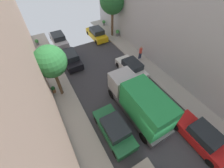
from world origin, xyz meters
TOP-DOWN VIEW (x-y plane):
  - ground at (0.00, 0.00)m, footprint 32.00×32.00m
  - sidewalk_right at (5.00, 0.00)m, footprint 2.00×44.00m
  - parked_car_left_3 at (-2.70, 2.15)m, footprint 1.78×4.20m
  - parked_car_left_4 at (-2.70, 12.61)m, footprint 1.78×4.20m
  - parked_car_left_5 at (-2.70, 17.79)m, footprint 1.78×4.20m
  - parked_car_right_2 at (2.70, -1.59)m, footprint 1.78×4.20m
  - parked_car_right_3 at (2.70, 7.55)m, footprint 1.78×4.20m
  - parked_car_right_4 at (2.70, 16.55)m, footprint 1.78×4.20m
  - delivery_truck at (0.00, 2.72)m, footprint 2.26×6.60m
  - pedestrian at (5.10, 9.09)m, footprint 0.40×0.36m
  - street_tree_1 at (5.06, 16.02)m, footprint 3.32×3.32m
  - street_tree_2 at (-5.12, 8.31)m, footprint 2.70×2.70m
  - potted_plant_0 at (5.63, 15.41)m, footprint 0.55×0.55m
  - potted_plant_1 at (5.51, 19.66)m, footprint 0.54×0.54m
  - potted_plant_2 at (-5.77, 8.81)m, footprint 0.41×0.41m
  - potted_plant_3 at (-5.51, 18.84)m, footprint 0.50×0.50m

SIDE VIEW (x-z plane):
  - ground at x=0.00m, z-range 0.00..0.00m
  - sidewalk_right at x=5.00m, z-range 0.00..0.15m
  - potted_plant_2 at x=-5.77m, z-range 0.18..0.95m
  - potted_plant_3 at x=-5.51m, z-range 0.20..1.02m
  - potted_plant_1 at x=5.51m, z-range 0.22..1.08m
  - potted_plant_0 at x=5.63m, z-range 0.18..1.12m
  - parked_car_left_3 at x=-2.70m, z-range -0.06..1.50m
  - parked_car_left_4 at x=-2.70m, z-range -0.06..1.50m
  - parked_car_left_5 at x=-2.70m, z-range -0.06..1.50m
  - parked_car_right_2 at x=2.70m, z-range -0.06..1.50m
  - parked_car_right_3 at x=2.70m, z-range -0.06..1.50m
  - parked_car_right_4 at x=2.70m, z-range -0.06..1.50m
  - pedestrian at x=5.10m, z-range 0.21..1.93m
  - delivery_truck at x=0.00m, z-range 0.10..3.48m
  - street_tree_2 at x=-5.12m, z-range 1.41..6.68m
  - street_tree_1 at x=5.06m, z-range 1.69..8.16m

